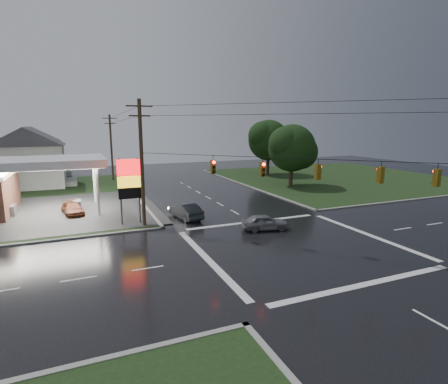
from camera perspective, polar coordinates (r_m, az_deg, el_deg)
name	(u,v)px	position (r m, az deg, el deg)	size (l,w,h in m)	color
ground	(296,245)	(26.89, 11.61, -8.54)	(120.00, 120.00, 0.00)	black
grass_ne	(337,178)	(62.56, 18.00, 2.25)	(36.00, 36.00, 0.08)	black
pylon_sign	(129,181)	(31.97, -15.21, 1.81)	(2.00, 0.35, 6.00)	#59595E
utility_pole_nw	(142,162)	(30.92, -13.28, 4.80)	(2.20, 0.32, 11.00)	#382619
utility_pole_n	(111,146)	(59.16, -17.92, 7.09)	(2.20, 0.32, 10.50)	#382619
traffic_signals	(299,159)	(25.51, 12.22, 5.33)	(26.87, 26.87, 1.47)	black
house_near	(29,157)	(57.38, -29.17, 5.07)	(11.05, 8.48, 8.60)	silver
house_far	(31,151)	(69.39, -28.95, 5.86)	(11.05, 8.48, 8.60)	silver
tree_ne_near	(293,148)	(51.64, 11.16, 7.03)	(7.99, 6.80, 8.98)	black
tree_ne_far	(269,140)	(63.38, 7.39, 8.38)	(8.46, 7.20, 9.80)	black
car_north	(186,211)	(33.71, -6.29, -3.07)	(1.59, 4.55, 1.50)	black
car_crossing	(265,222)	(30.16, 6.68, -4.90)	(1.59, 3.95, 1.35)	slate
car_pump	(72,209)	(38.07, -23.50, -2.54)	(1.68, 4.14, 1.20)	#542513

